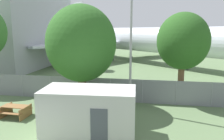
{
  "coord_description": "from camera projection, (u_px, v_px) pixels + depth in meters",
  "views": [
    {
      "loc": [
        5.57,
        -6.64,
        5.62
      ],
      "look_at": [
        2.18,
        12.89,
        2.0
      ],
      "focal_mm": 35.0,
      "sensor_mm": 36.0,
      "label": 1
    }
  ],
  "objects": [
    {
      "name": "airplane",
      "position": [
        127.0,
        39.0,
        40.46
      ],
      "size": [
        37.88,
        33.35,
        12.21
      ],
      "rotation": [
        0.0,
        0.0,
        -0.71
      ],
      "color": "silver",
      "rests_on": "ground"
    },
    {
      "name": "tree_left_of_cabin",
      "position": [
        81.0,
        44.0,
        15.85
      ],
      "size": [
        5.09,
        5.09,
        7.48
      ],
      "color": "#4C3823",
      "rests_on": "ground"
    },
    {
      "name": "picnic_bench_open_grass",
      "position": [
        15.0,
        110.0,
        14.29
      ],
      "size": [
        1.73,
        1.45,
        0.76
      ],
      "rotation": [
        0.0,
        0.0,
        -0.03
      ],
      "color": "brown",
      "rests_on": "ground"
    },
    {
      "name": "light_mast",
      "position": [
        131.0,
        34.0,
        14.67
      ],
      "size": [
        0.44,
        0.44,
        8.92
      ],
      "color": "#99999E",
      "rests_on": "ground"
    },
    {
      "name": "portable_cabin",
      "position": [
        89.0,
        112.0,
        11.71
      ],
      "size": [
        5.04,
        2.71,
        2.59
      ],
      "rotation": [
        0.0,
        0.0,
        0.06
      ],
      "color": "silver",
      "rests_on": "ground"
    },
    {
      "name": "tree_near_hangar",
      "position": [
        183.0,
        41.0,
        16.58
      ],
      "size": [
        3.95,
        3.95,
        6.98
      ],
      "color": "brown",
      "rests_on": "ground"
    },
    {
      "name": "perimeter_fence",
      "position": [
        79.0,
        88.0,
        17.79
      ],
      "size": [
        56.07,
        0.07,
        1.88
      ],
      "color": "gray",
      "rests_on": "ground"
    }
  ]
}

